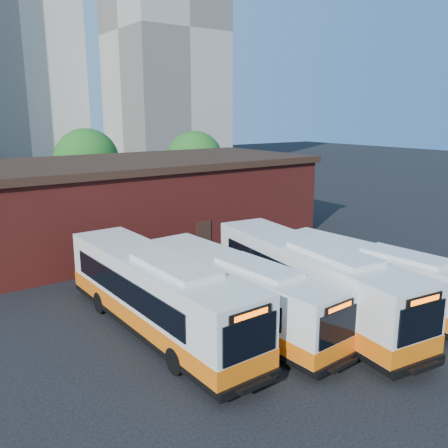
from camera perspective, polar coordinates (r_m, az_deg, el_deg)
ground at (r=22.09m, az=11.40°, el=-13.38°), size 220.00×220.00×0.00m
bus_west at (r=22.47m, az=1.53°, el=-8.43°), size 3.22×12.32×3.32m
bus_midwest at (r=21.92m, az=-8.05°, el=-8.63°), size 3.17×13.73×3.72m
bus_mideast at (r=23.76m, az=10.23°, el=-6.94°), size 4.51×13.92×3.74m
bus_east at (r=25.46m, az=17.93°, el=-6.54°), size 3.40×12.06×3.25m
transit_worker at (r=22.27m, az=19.75°, el=-11.31°), size 0.61×0.72×1.68m
depot_building at (r=36.96m, az=-11.55°, el=2.73°), size 28.60×12.60×6.40m
tree_mid at (r=50.36m, az=-16.17°, el=7.29°), size 6.56×6.56×8.36m
tree_east at (r=52.46m, az=-3.55°, el=7.72°), size 6.24×6.24×7.96m
tower_right at (r=93.89m, az=-7.21°, el=21.98°), size 18.00×18.00×49.20m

